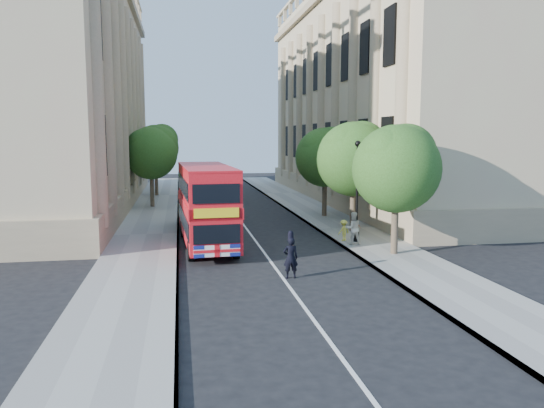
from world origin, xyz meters
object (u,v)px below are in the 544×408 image
lamp_post (357,195)px  woman_pedestrian (353,228)px  box_van (197,207)px  police_constable (291,258)px  double_decker_bus (206,203)px

lamp_post → woman_pedestrian: lamp_post is taller
box_van → police_constable: (3.18, -11.87, -0.50)m
double_decker_bus → box_van: (-0.29, 5.24, -0.89)m
box_van → police_constable: size_ratio=2.97×
box_van → woman_pedestrian: size_ratio=2.93×
woman_pedestrian → lamp_post: bearing=-119.7°
police_constable → woman_pedestrian: 6.83m
double_decker_bus → woman_pedestrian: (7.19, -1.32, -1.26)m
police_constable → box_van: bearing=-75.0°
lamp_post → double_decker_bus: 7.63m
box_van → woman_pedestrian: 9.96m
box_van → lamp_post: bearing=-41.0°
lamp_post → police_constable: (-4.71, -5.98, -1.70)m
lamp_post → box_van: size_ratio=1.08×
lamp_post → double_decker_bus: bearing=175.1°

